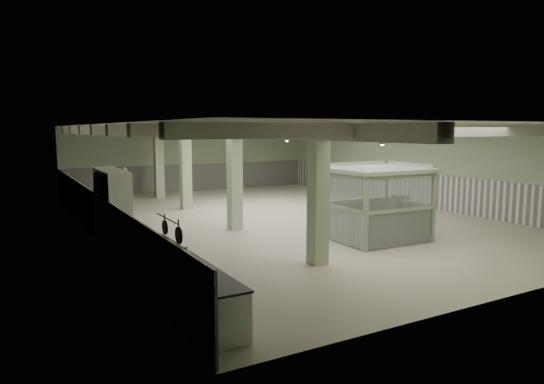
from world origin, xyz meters
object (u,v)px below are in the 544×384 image
walkin_cooler (113,206)px  filing_cabinet (400,214)px  guard_booth (377,190)px  prep_counter (179,281)px

walkin_cooler → filing_cabinet: size_ratio=2.03×
guard_booth → filing_cabinet: (1.48, 0.49, -0.96)m
prep_counter → walkin_cooler: bearing=90.8°
prep_counter → guard_booth: (7.22, 2.37, 1.13)m
guard_booth → filing_cabinet: guard_booth is taller
walkin_cooler → filing_cabinet: 9.26m
prep_counter → filing_cabinet: size_ratio=3.87×
walkin_cooler → prep_counter: bearing=-89.2°
prep_counter → filing_cabinet: (8.70, 2.86, 0.17)m
guard_booth → filing_cabinet: size_ratio=2.29×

